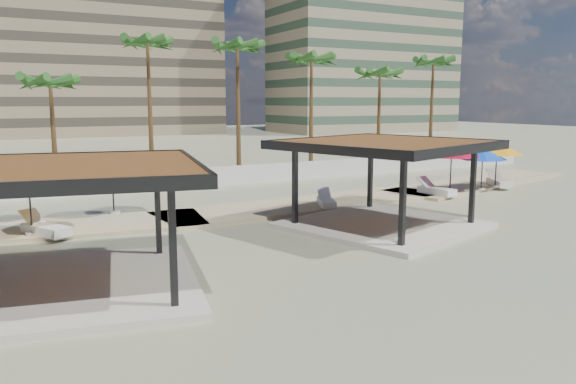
# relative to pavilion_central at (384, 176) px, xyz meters

# --- Properties ---
(ground) EXTENTS (200.00, 200.00, 0.00)m
(ground) POSITION_rel_pavilion_central_xyz_m (-2.24, -1.07, -2.25)
(ground) COLOR tan
(ground) RESTS_ON ground
(promenade) EXTENTS (44.45, 7.97, 0.24)m
(promenade) POSITION_rel_pavilion_central_xyz_m (-0.24, 6.59, -2.19)
(promenade) COLOR #C6B284
(promenade) RESTS_ON ground
(boundary_wall) EXTENTS (56.00, 0.30, 1.20)m
(boundary_wall) POSITION_rel_pavilion_central_xyz_m (-2.24, 14.93, -1.65)
(boundary_wall) COLOR silver
(boundary_wall) RESTS_ON ground
(building_mid) EXTENTS (38.00, 16.00, 30.40)m
(building_mid) POSITION_rel_pavilion_central_xyz_m (1.76, 76.93, 12.02)
(building_mid) COLOR #847259
(building_mid) RESTS_ON ground
(building_east) EXTENTS (32.00, 15.00, 36.40)m
(building_east) POSITION_rel_pavilion_central_xyz_m (45.76, 64.93, 15.02)
(building_east) COLOR gray
(building_east) RESTS_ON ground
(pavilion_central) EXTENTS (9.28, 9.28, 3.77)m
(pavilion_central) POSITION_rel_pavilion_central_xyz_m (0.00, 0.00, 0.00)
(pavilion_central) COLOR beige
(pavilion_central) RESTS_ON ground
(pavilion_west) EXTENTS (8.55, 8.55, 3.69)m
(pavilion_west) POSITION_rel_pavilion_central_xyz_m (-12.90, -2.28, -0.05)
(pavilion_west) COLOR beige
(pavilion_west) RESTS_ON ground
(umbrella_b) EXTENTS (3.44, 3.44, 2.57)m
(umbrella_b) POSITION_rel_pavilion_central_xyz_m (-13.46, 4.95, 0.14)
(umbrella_b) COLOR beige
(umbrella_b) RESTS_ON promenade
(umbrella_c) EXTENTS (4.08, 4.08, 2.88)m
(umbrella_c) POSITION_rel_pavilion_central_xyz_m (8.47, 4.73, 0.41)
(umbrella_c) COLOR beige
(umbrella_c) RESTS_ON promenade
(umbrella_d) EXTENTS (3.11, 3.11, 2.48)m
(umbrella_d) POSITION_rel_pavilion_central_xyz_m (10.97, 4.73, 0.07)
(umbrella_d) COLOR beige
(umbrella_d) RESTS_ON promenade
(umbrella_e) EXTENTS (4.06, 4.06, 2.78)m
(umbrella_e) POSITION_rel_pavilion_central_xyz_m (12.48, 5.03, 0.32)
(umbrella_e) COLOR beige
(umbrella_e) RESTS_ON promenade
(umbrella_f) EXTENTS (4.01, 4.01, 2.76)m
(umbrella_f) POSITION_rel_pavilion_central_xyz_m (-9.75, 7.77, 0.31)
(umbrella_f) COLOR beige
(umbrella_f) RESTS_ON promenade
(lounger_a) EXTENTS (1.80, 2.46, 0.90)m
(lounger_a) POSITION_rel_pavilion_central_xyz_m (-13.01, 4.78, -1.85)
(lounger_a) COLOR white
(lounger_a) RESTS_ON promenade
(lounger_b) EXTENTS (1.41, 2.18, 0.79)m
(lounger_b) POSITION_rel_pavilion_central_xyz_m (0.12, 4.77, -1.88)
(lounger_b) COLOR white
(lounger_b) RESTS_ON promenade
(lounger_c) EXTENTS (0.99, 2.45, 0.90)m
(lounger_c) POSITION_rel_pavilion_central_xyz_m (7.47, 4.78, -1.85)
(lounger_c) COLOR white
(lounger_c) RESTS_ON promenade
(lounger_d) EXTENTS (1.78, 2.50, 0.91)m
(lounger_d) POSITION_rel_pavilion_central_xyz_m (13.23, 5.41, -1.85)
(lounger_d) COLOR white
(lounger_d) RESTS_ON promenade
(palm_c) EXTENTS (3.00, 3.00, 7.30)m
(palm_c) POSITION_rel_pavilion_central_xyz_m (-11.24, 17.03, 4.00)
(palm_c) COLOR brown
(palm_c) RESTS_ON ground
(palm_d) EXTENTS (3.00, 3.00, 9.93)m
(palm_d) POSITION_rel_pavilion_central_xyz_m (-5.24, 17.83, 6.48)
(palm_d) COLOR brown
(palm_d) RESTS_ON ground
(palm_e) EXTENTS (3.00, 3.00, 9.88)m
(palm_e) POSITION_rel_pavilion_central_xyz_m (0.76, 17.33, 6.43)
(palm_e) COLOR brown
(palm_e) RESTS_ON ground
(palm_f) EXTENTS (3.00, 3.00, 9.26)m
(palm_f) POSITION_rel_pavilion_central_xyz_m (6.76, 17.53, 5.86)
(palm_f) COLOR brown
(palm_f) RESTS_ON ground
(palm_g) EXTENTS (3.00, 3.00, 8.34)m
(palm_g) POSITION_rel_pavilion_central_xyz_m (12.76, 17.13, 4.98)
(palm_g) COLOR brown
(palm_g) RESTS_ON ground
(palm_h) EXTENTS (3.00, 3.00, 9.45)m
(palm_h) POSITION_rel_pavilion_central_xyz_m (18.76, 17.73, 6.03)
(palm_h) COLOR brown
(palm_h) RESTS_ON ground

